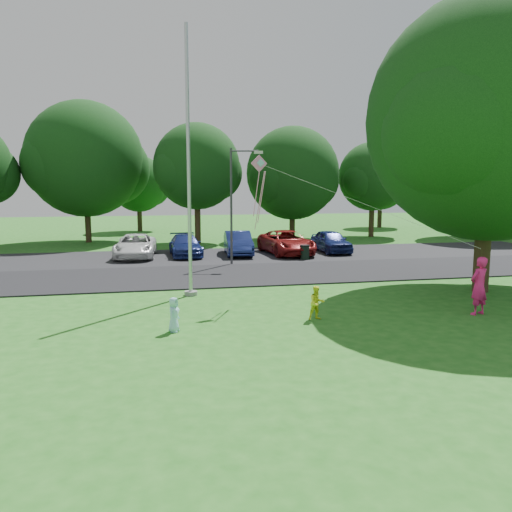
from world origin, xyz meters
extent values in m
plane|color=#20661A|center=(0.00, 0.00, 0.00)|extent=(120.00, 120.00, 0.00)
cube|color=black|center=(0.00, 9.00, 0.03)|extent=(60.00, 6.00, 0.06)
cube|color=black|center=(0.00, 15.50, 0.03)|extent=(42.00, 7.00, 0.06)
cylinder|color=#B7BABF|center=(-3.50, 5.00, 5.00)|extent=(0.14, 0.14, 10.00)
cylinder|color=gray|center=(-3.50, 5.00, 0.08)|extent=(0.50, 0.50, 0.16)
cylinder|color=#3F3F44|center=(-0.77, 12.14, 3.08)|extent=(0.12, 0.12, 6.16)
cylinder|color=#3F3F44|center=(-0.07, 12.00, 6.00)|extent=(1.43, 0.37, 0.09)
cube|color=silver|center=(0.64, 11.86, 5.93)|extent=(0.50, 0.31, 0.14)
cylinder|color=black|center=(3.58, 13.00, 0.41)|extent=(0.51, 0.51, 0.83)
cylinder|color=black|center=(3.58, 13.00, 0.85)|extent=(0.55, 0.55, 0.05)
cylinder|color=#332316|center=(7.90, 3.36, 1.73)|extent=(0.62, 0.62, 3.46)
sphere|color=black|center=(7.90, 3.36, 6.75)|extent=(9.41, 9.41, 9.41)
sphere|color=black|center=(6.02, 2.18, 6.28)|extent=(5.65, 5.65, 5.65)
sphere|color=black|center=(5.60, 2.36, 6.06)|extent=(4.90, 4.90, 4.90)
cylinder|color=#332316|center=(-9.60, 25.24, 1.60)|extent=(0.44, 0.44, 3.19)
sphere|color=black|center=(-9.60, 25.24, 6.17)|extent=(8.50, 8.50, 8.50)
sphere|color=black|center=(-7.68, 26.09, 5.53)|extent=(5.53, 5.53, 5.53)
sphere|color=black|center=(-11.30, 24.17, 5.74)|extent=(5.10, 5.10, 5.10)
cylinder|color=#332316|center=(-1.58, 22.90, 1.71)|extent=(0.44, 0.44, 3.43)
sphere|color=black|center=(-1.58, 22.90, 5.62)|extent=(6.27, 6.27, 6.27)
sphere|color=black|center=(-0.17, 23.53, 5.15)|extent=(4.07, 4.07, 4.07)
sphere|color=black|center=(-2.84, 22.12, 5.31)|extent=(3.76, 3.76, 3.76)
cylinder|color=#332316|center=(6.03, 24.17, 1.33)|extent=(0.44, 0.44, 2.66)
sphere|color=black|center=(6.03, 24.17, 5.20)|extent=(7.27, 7.27, 7.27)
sphere|color=black|center=(7.66, 24.89, 4.66)|extent=(4.72, 4.72, 4.72)
sphere|color=black|center=(4.57, 23.26, 4.84)|extent=(4.36, 4.36, 4.36)
cylinder|color=#332316|center=(13.12, 24.89, 1.51)|extent=(0.44, 0.44, 3.02)
sphere|color=black|center=(13.12, 24.89, 5.00)|extent=(5.67, 5.67, 5.67)
sphere|color=black|center=(14.39, 25.46, 4.58)|extent=(3.68, 3.68, 3.68)
sphere|color=black|center=(11.98, 24.18, 4.72)|extent=(3.40, 3.40, 3.40)
cylinder|color=#332316|center=(21.92, 22.25, 1.71)|extent=(0.44, 0.44, 3.42)
sphere|color=black|center=(21.92, 22.25, 6.49)|extent=(8.77, 8.77, 8.77)
sphere|color=black|center=(23.89, 23.13, 5.84)|extent=(5.70, 5.70, 5.70)
sphere|color=black|center=(20.17, 21.15, 6.06)|extent=(5.26, 5.26, 5.26)
cylinder|color=#332316|center=(-6.00, 34.00, 1.30)|extent=(0.44, 0.44, 2.60)
sphere|color=black|center=(-6.00, 34.00, 4.42)|extent=(5.20, 5.20, 5.20)
sphere|color=black|center=(-4.83, 34.52, 4.03)|extent=(3.38, 3.38, 3.38)
sphere|color=black|center=(-7.04, 33.35, 4.16)|extent=(3.12, 3.12, 3.12)
cylinder|color=#332316|center=(18.00, 33.50, 1.30)|extent=(0.44, 0.44, 2.60)
sphere|color=black|center=(18.00, 33.50, 4.42)|extent=(5.20, 5.20, 5.20)
sphere|color=black|center=(19.17, 34.02, 4.03)|extent=(3.38, 3.38, 3.38)
sphere|color=black|center=(16.96, 32.85, 4.16)|extent=(3.12, 3.12, 3.12)
imported|color=silver|center=(-5.88, 15.76, 0.73)|extent=(2.52, 4.97, 1.35)
imported|color=navy|center=(-2.98, 15.79, 0.69)|extent=(1.90, 4.39, 1.26)
imported|color=navy|center=(0.18, 15.61, 0.77)|extent=(1.81, 4.39, 1.42)
imported|color=maroon|center=(3.13, 15.33, 0.78)|extent=(2.84, 5.37, 1.44)
imported|color=navy|center=(6.13, 15.62, 0.75)|extent=(1.70, 4.09, 1.39)
imported|color=#FB217C|center=(5.47, 0.13, 0.96)|extent=(0.80, 0.65, 1.91)
imported|color=#EBFB27|center=(0.11, 0.62, 0.54)|extent=(0.56, 0.45, 1.07)
imported|color=#9EE1F2|center=(-4.36, 0.19, 0.51)|extent=(0.49, 0.58, 1.02)
cube|color=pink|center=(-1.14, 3.47, 4.97)|extent=(0.60, 0.14, 0.61)
cube|color=#8CC6E5|center=(-1.09, 3.44, 4.99)|extent=(0.29, 0.08, 0.29)
cylinder|color=white|center=(2.17, 1.80, 3.57)|extent=(6.62, 3.35, 2.81)
cylinder|color=pink|center=(-1.24, 3.47, 3.90)|extent=(0.20, 0.26, 1.62)
cylinder|color=pink|center=(-1.04, 3.52, 3.77)|extent=(0.22, 0.42, 1.85)
cylinder|color=pink|center=(-1.14, 3.39, 3.65)|extent=(0.25, 0.62, 2.06)
camera|label=1|loc=(-4.90, -13.97, 4.16)|focal=35.00mm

